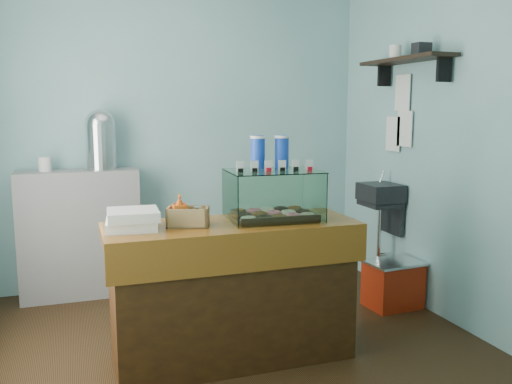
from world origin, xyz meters
name	(u,v)px	position (x,y,z in m)	size (l,w,h in m)	color
ground	(222,341)	(0.00, 0.00, 0.00)	(3.50, 3.50, 0.00)	black
room_shell	(224,95)	(0.03, 0.01, 1.71)	(3.54, 3.04, 2.82)	#75A8AB
counter	(232,290)	(0.00, -0.25, 0.46)	(1.60, 0.60, 0.90)	#40240C
back_shelf	(80,234)	(-0.90, 1.32, 0.55)	(1.00, 0.32, 1.10)	gray
display_case	(272,193)	(0.30, -0.19, 1.07)	(0.61, 0.46, 0.54)	#341C0F
condiment_crate	(186,215)	(-0.29, -0.26, 0.97)	(0.29, 0.23, 0.20)	#A47D52
pastry_boxes	(132,219)	(-0.61, -0.23, 0.96)	(0.33, 0.33, 0.12)	white
coffee_urn	(101,138)	(-0.69, 1.33, 1.37)	(0.28, 0.28, 0.52)	silver
red_cooler	(393,284)	(1.51, 0.20, 0.19)	(0.46, 0.36, 0.39)	#B3270E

